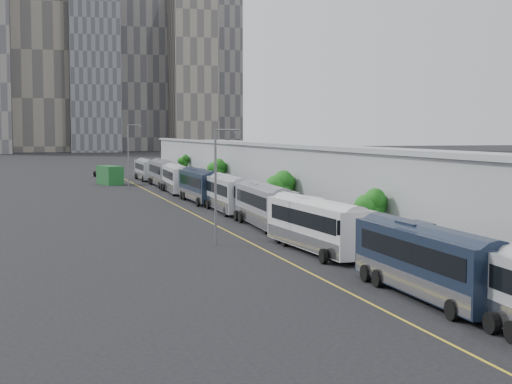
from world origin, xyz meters
name	(u,v)px	position (x,y,z in m)	size (l,w,h in m)	color
sidewalk	(312,217)	(9.00, 55.00, 0.06)	(10.00, 170.00, 0.12)	gray
lane_line	(208,221)	(-1.50, 55.00, 0.01)	(0.12, 160.00, 0.02)	gold
depot	(350,182)	(12.99, 55.00, 3.51)	(12.45, 160.40, 7.20)	gray
skyline	(64,30)	(-2.90, 324.16, 50.85)	(145.00, 64.00, 120.00)	slate
bus_1	(428,267)	(1.86, 18.48, 1.58)	(2.87, 12.86, 3.75)	black
bus_2	(317,230)	(1.73, 34.31, 1.60)	(3.39, 13.06, 3.78)	silver
bus_3	(265,209)	(2.44, 49.46, 1.62)	(3.31, 13.25, 3.84)	gray
bus_4	(227,196)	(2.38, 63.01, 1.64)	(3.05, 13.34, 3.88)	#AAAEB4
bus_5	(201,188)	(1.97, 74.50, 1.68)	(3.02, 13.64, 3.98)	#151F30
bus_6	(177,181)	(1.85, 89.64, 1.65)	(3.36, 13.49, 3.91)	silver
bus_7	(163,175)	(2.19, 103.18, 1.72)	(3.09, 13.97, 4.07)	slate
bus_8	(146,171)	(1.77, 118.77, 1.54)	(2.80, 12.52, 3.66)	#95979E
tree_1	(369,206)	(5.70, 34.26, 3.15)	(2.19, 2.19, 4.26)	black
tree_2	(280,185)	(5.46, 54.50, 3.35)	(2.67, 2.67, 4.69)	black
tree_3	(216,169)	(5.67, 82.04, 3.61)	(2.25, 2.25, 4.75)	black
tree_4	(184,162)	(6.04, 106.66, 3.56)	(1.51, 1.51, 4.38)	black
street_lamp_near	(218,178)	(-4.17, 39.52, 5.04)	(2.04, 0.22, 8.71)	#59595E
street_lamp_far	(129,153)	(-3.80, 96.52, 5.44)	(2.04, 0.22, 9.49)	#59595E
shipping_container	(110,175)	(-5.41, 109.38, 1.49)	(2.52, 5.88, 2.98)	#174B20
suv	(103,173)	(-4.70, 130.49, 0.71)	(2.35, 5.09, 1.41)	black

